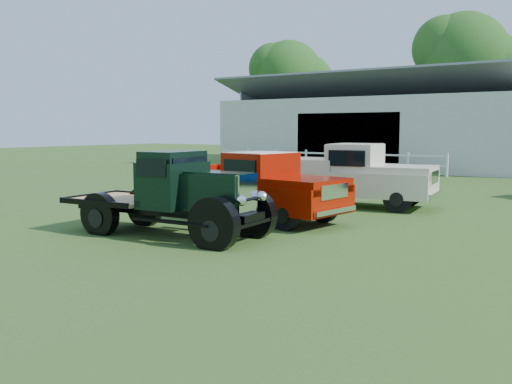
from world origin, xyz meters
The scene contains 8 objects.
ground centered at (0.00, 0.00, 0.00)m, with size 120.00×120.00×0.00m, color #36641C.
shed_left centered at (-7.00, 26.00, 2.80)m, with size 18.80×10.20×5.60m, color #979A8B, non-canonical shape.
fence_rail centered at (-8.00, 20.00, 0.60)m, with size 14.20×0.16×1.20m, color white, non-canonical shape.
tree_a centered at (-18.00, 33.00, 5.25)m, with size 6.30×6.30×10.50m, color #1D490D, non-canonical shape.
tree_b centered at (-4.00, 34.00, 5.75)m, with size 6.90×6.90×11.50m, color #1D490D, non-canonical shape.
vintage_flatbed centered at (-1.74, 0.63, 0.95)m, with size 4.80×1.90×1.90m, color black, non-canonical shape.
red_pickup centered at (-1.33, 3.57, 0.90)m, with size 4.96×1.90×1.81m, color #991303, non-canonical shape.
white_pickup centered at (-0.44, 7.47, 0.95)m, with size 5.16×2.00×1.90m, color beige, non-canonical shape.
Camera 1 is at (6.95, -8.80, 2.39)m, focal length 40.00 mm.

